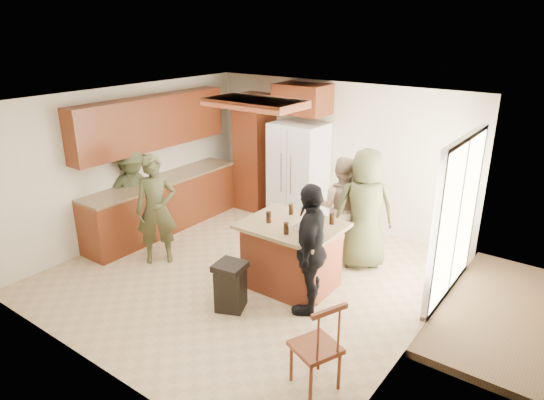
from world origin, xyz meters
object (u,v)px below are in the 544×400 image
Objects in this scene: person_front_left at (156,210)px; trash_bin at (231,286)px; kitchen_island at (291,255)px; spindle_chair at (317,348)px; person_behind_right at (365,209)px; refrigerator at (298,173)px; person_side_right at (311,249)px; person_counter at (133,193)px; person_behind_left at (341,207)px.

person_front_left reaches higher than trash_bin.
spindle_chair reaches higher than kitchen_island.
kitchen_island is at bearing 71.01° from trash_bin.
refrigerator is (-1.73, 0.89, 0.01)m from person_behind_right.
kitchen_island is 2.03× the size of trash_bin.
person_side_right is 1.69× the size of spindle_chair.
trash_bin is at bearing -72.55° from refrigerator.
person_counter reaches higher than trash_bin.
person_counter reaches higher than spindle_chair.
person_behind_left reaches higher than kitchen_island.
spindle_chair is (2.53, -3.50, -0.45)m from refrigerator.
person_side_right is 0.71m from kitchen_island.
person_side_right is (2.55, 0.21, 0.02)m from person_front_left.
kitchen_island is 1.29× the size of spindle_chair.
person_front_left is 2.56m from person_side_right.
person_front_left is at bearing -164.93° from kitchen_island.
refrigerator is (1.78, 2.23, 0.11)m from person_counter.
person_counter is 2.49× the size of trash_bin.
person_behind_left is at bearing 172.93° from person_side_right.
person_side_right is 1.07× the size of person_counter.
person_side_right is at bearing -42.91° from person_front_left.
person_behind_right is at bearing 68.30° from trash_bin.
trash_bin is at bearing -59.15° from person_front_left.
person_front_left is at bearing -95.00° from person_counter.
kitchen_island is 0.97m from trash_bin.
person_counter is at bearing -176.18° from kitchen_island.
person_counter is at bearing -114.85° from person_side_right.
kitchen_island is at bearing 131.33° from spindle_chair.
trash_bin is (0.92, -2.93, -0.58)m from refrigerator.
refrigerator reaches higher than person_side_right.
person_side_right is 0.94× the size of refrigerator.
refrigerator is at bearing 107.45° from trash_bin.
person_behind_right is (0.43, -0.10, 0.10)m from person_behind_left.
trash_bin is at bearing -78.04° from person_side_right.
refrigerator is (0.81, 2.58, 0.07)m from person_front_left.
person_behind_right is 3.76m from person_counter.
person_side_right is 3.52m from person_counter.
trash_bin is (2.70, -0.70, -0.47)m from person_counter.
person_side_right is (0.01, -1.48, -0.05)m from person_behind_right.
person_behind_right reaches higher than person_front_left.
refrigerator is at bearing -166.26° from person_side_right.
person_behind_left is at bearing -31.23° from refrigerator.
person_side_right is 2.68× the size of trash_bin.
person_behind_left is 0.94× the size of person_side_right.
person_behind_right is 2.84× the size of trash_bin.
person_side_right is at bearing -53.70° from refrigerator.
refrigerator reaches higher than person_behind_left.
person_behind_left is 3.40m from person_counter.
refrigerator reaches higher than person_behind_right.
person_counter is at bearing 9.29° from person_behind_left.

